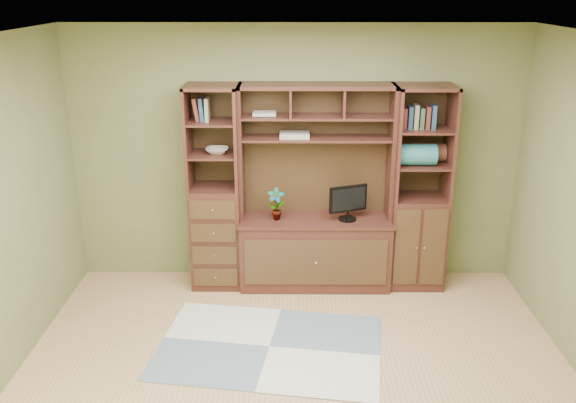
{
  "coord_description": "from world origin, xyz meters",
  "views": [
    {
      "loc": [
        -0.04,
        -3.94,
        2.94
      ],
      "look_at": [
        -0.07,
        1.2,
        1.1
      ],
      "focal_mm": 38.0,
      "sensor_mm": 36.0,
      "label": 1
    }
  ],
  "objects_px": {
    "left_tower": "(215,189)",
    "monitor": "(348,197)",
    "center_hutch": "(316,190)",
    "right_tower": "(419,189)"
  },
  "relations": [
    {
      "from": "monitor",
      "to": "center_hutch",
      "type": "bearing_deg",
      "value": 152.08
    },
    {
      "from": "center_hutch",
      "to": "left_tower",
      "type": "height_order",
      "value": "same"
    },
    {
      "from": "left_tower",
      "to": "monitor",
      "type": "bearing_deg",
      "value": -3.26
    },
    {
      "from": "center_hutch",
      "to": "right_tower",
      "type": "relative_size",
      "value": 1.0
    },
    {
      "from": "left_tower",
      "to": "right_tower",
      "type": "distance_m",
      "value": 2.02
    },
    {
      "from": "center_hutch",
      "to": "left_tower",
      "type": "relative_size",
      "value": 1.0
    },
    {
      "from": "left_tower",
      "to": "monitor",
      "type": "xyz_separation_m",
      "value": [
        1.32,
        -0.07,
        -0.05
      ]
    },
    {
      "from": "center_hutch",
      "to": "left_tower",
      "type": "bearing_deg",
      "value": 177.71
    },
    {
      "from": "center_hutch",
      "to": "monitor",
      "type": "height_order",
      "value": "center_hutch"
    },
    {
      "from": "left_tower",
      "to": "right_tower",
      "type": "xyz_separation_m",
      "value": [
        2.02,
        0.0,
        0.0
      ]
    }
  ]
}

